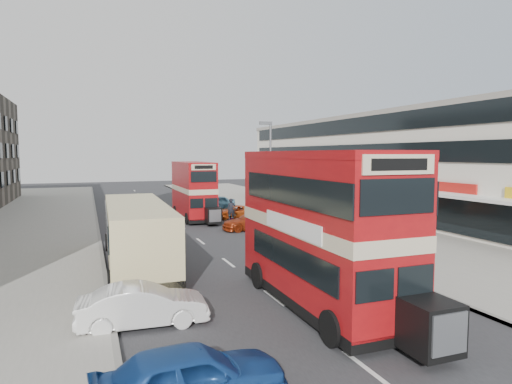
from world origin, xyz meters
name	(u,v)px	position (x,y,z in m)	size (l,w,h in m)	color
ground	(297,315)	(0.00, 0.00, 0.00)	(160.00, 160.00, 0.00)	#28282B
road_surface	(182,227)	(0.00, 20.00, 0.01)	(12.00, 90.00, 0.01)	#28282B
pavement_right	(318,218)	(12.00, 20.00, 0.07)	(12.00, 90.00, 0.15)	gray
pavement_left	(6,237)	(-12.00, 20.00, 0.07)	(12.00, 90.00, 0.15)	gray
kerb_left	(98,231)	(-6.10, 20.00, 0.07)	(0.20, 90.00, 0.16)	gray
kerb_right	(255,222)	(6.10, 20.00, 0.07)	(0.20, 90.00, 0.16)	gray
commercial_row	(381,164)	(19.95, 22.00, 4.70)	(9.90, 46.20, 9.30)	silver
street_lamp	(269,165)	(6.52, 18.00, 4.78)	(1.00, 0.20, 8.12)	slate
bus_main	(320,228)	(1.22, 0.57, 2.93)	(2.86, 10.11, 5.56)	black
bus_second	(194,190)	(1.83, 23.77, 2.52)	(2.44, 8.70, 4.79)	black
coach	(137,232)	(-4.47, 8.96, 1.75)	(3.18, 11.25, 2.96)	black
car_left_near	(191,377)	(-4.72, -4.25, 0.74)	(1.74, 4.33, 1.48)	navy
car_left_front	(143,305)	(-5.14, 0.97, 0.69)	(1.46, 4.19, 1.38)	white
car_right_a	(253,221)	(4.70, 16.88, 0.67)	(1.87, 4.60, 1.33)	#9A2D0F
car_right_b	(234,212)	(5.24, 22.90, 0.56)	(1.87, 4.05, 1.13)	#C04413
car_right_c	(215,203)	(5.39, 29.60, 0.69)	(1.64, 4.07, 1.39)	#5791AE
pedestrian_near	(294,215)	(7.58, 15.73, 1.14)	(0.73, 0.49, 1.98)	gray
cyclist	(231,215)	(3.99, 19.85, 0.73)	(0.76, 1.63, 2.09)	gray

